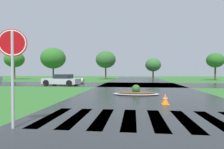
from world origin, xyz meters
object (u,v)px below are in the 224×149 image
at_px(median_island, 136,93).
at_px(drainage_pipe_stack, 71,81).
at_px(car_blue_compact, 62,80).
at_px(traffic_cone, 165,99).
at_px(stop_sign, 12,55).

xyz_separation_m(median_island, drainage_pipe_stack, (-8.21, 10.75, 0.22)).
distance_m(car_blue_compact, traffic_cone, 15.05).
height_order(stop_sign, drainage_pipe_stack, stop_sign).
height_order(stop_sign, traffic_cone, stop_sign).
height_order(stop_sign, median_island, stop_sign).
height_order(stop_sign, car_blue_compact, stop_sign).
bearing_deg(stop_sign, car_blue_compact, 84.04).
distance_m(stop_sign, drainage_pipe_stack, 19.56).
relative_size(stop_sign, drainage_pipe_stack, 0.82).
bearing_deg(car_blue_compact, median_island, 142.51).
distance_m(stop_sign, car_blue_compact, 16.73).
bearing_deg(car_blue_compact, drainage_pipe_stack, -85.62).
bearing_deg(median_island, car_blue_compact, 136.72).
bearing_deg(traffic_cone, car_blue_compact, 129.76).
xyz_separation_m(median_island, car_blue_compact, (-8.28, 7.80, 0.44)).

